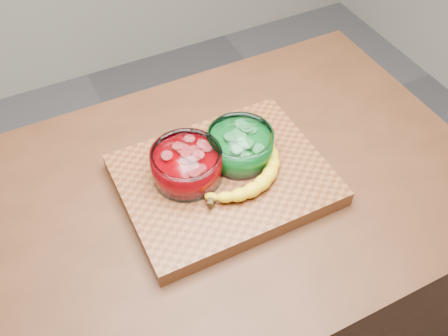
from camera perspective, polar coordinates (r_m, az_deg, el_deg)
name	(u,v)px	position (r m, az deg, el deg)	size (l,w,h in m)	color
counter	(224,282)	(1.51, 0.00, -12.95)	(1.20, 0.80, 0.90)	#482715
cutting_board	(224,180)	(1.12, 0.00, -1.36)	(0.45, 0.35, 0.04)	brown
bowl_red	(187,165)	(1.08, -4.29, 0.35)	(0.15, 0.15, 0.07)	white
bowl_green	(240,146)	(1.12, 1.84, 2.57)	(0.15, 0.15, 0.07)	white
banana	(245,173)	(1.08, 2.40, -0.60)	(0.24, 0.15, 0.04)	yellow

